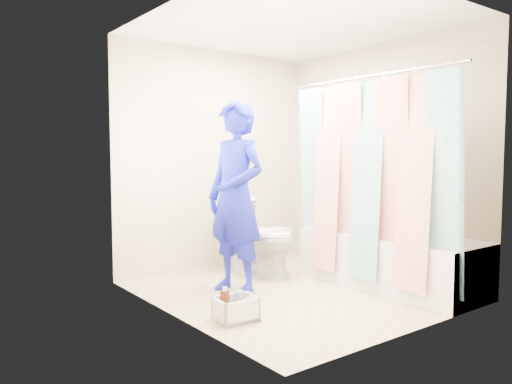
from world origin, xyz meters
TOP-DOWN VIEW (x-y plane):
  - floor at (0.00, 0.00)m, footprint 2.60×2.60m
  - ceiling at (0.00, 0.00)m, footprint 2.40×2.60m
  - wall_back at (0.00, 1.30)m, footprint 2.40×0.02m
  - wall_front at (0.00, -1.30)m, footprint 2.40×0.02m
  - wall_left at (-1.20, 0.00)m, footprint 0.02×2.60m
  - wall_right at (1.20, 0.00)m, footprint 0.02×2.60m
  - bathtub at (0.85, -0.43)m, footprint 0.70×1.75m
  - curtain_rod at (0.52, -0.43)m, footprint 0.02×1.90m
  - shower_curtain at (0.52, -0.43)m, footprint 0.06×1.75m
  - toilet at (0.13, 0.67)m, footprint 0.62×0.88m
  - tank_lid at (0.16, 0.54)m, footprint 0.53×0.33m
  - tank_internals at (0.03, 0.86)m, footprint 0.19×0.08m
  - plumber at (-0.42, 0.31)m, footprint 0.52×0.69m
  - cleaning_caddy at (-0.87, -0.35)m, footprint 0.33×0.27m

SIDE VIEW (x-z plane):
  - floor at x=0.00m, z-range 0.00..0.00m
  - cleaning_caddy at x=-0.87m, z-range -0.03..0.20m
  - bathtub at x=0.85m, z-range 0.02..0.52m
  - toilet at x=0.13m, z-range 0.00..0.81m
  - tank_lid at x=0.16m, z-range 0.46..0.49m
  - tank_internals at x=0.03m, z-range 0.66..0.93m
  - plumber at x=-0.42m, z-range 0.00..1.74m
  - shower_curtain at x=0.52m, z-range 0.12..1.92m
  - wall_back at x=0.00m, z-range 0.00..2.40m
  - wall_front at x=0.00m, z-range 0.00..2.40m
  - wall_left at x=-1.20m, z-range 0.00..2.40m
  - wall_right at x=1.20m, z-range 0.00..2.40m
  - curtain_rod at x=0.52m, z-range 1.94..1.96m
  - ceiling at x=0.00m, z-range 2.39..2.41m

